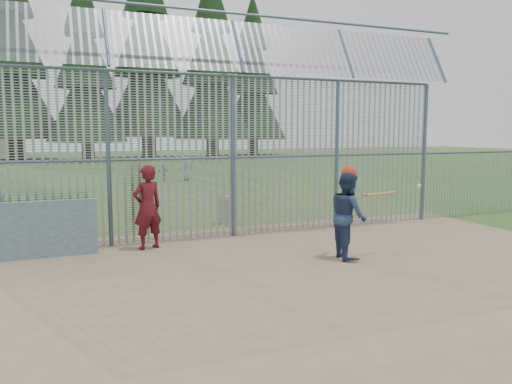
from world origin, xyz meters
name	(u,v)px	position (x,y,z in m)	size (l,w,h in m)	color
ground	(296,272)	(0.00, 0.00, 0.00)	(120.00, 120.00, 0.00)	#2D511E
dirt_infield	(309,278)	(0.00, -0.50, 0.01)	(14.00, 10.00, 0.02)	#756047
dugout_wall	(34,230)	(-4.60, 2.90, 0.62)	(2.50, 0.12, 1.20)	#38566B
batter	(348,215)	(1.43, 0.47, 0.92)	(0.88, 0.68, 1.81)	navy
onlooker	(147,207)	(-2.26, 2.88, 0.96)	(0.69, 0.45, 1.89)	maroon
bg_kid_standing	(187,167)	(2.56, 17.92, 0.76)	(0.74, 0.48, 1.51)	slate
bg_kid_seated	(163,173)	(1.19, 17.50, 0.48)	(0.56, 0.23, 0.96)	slate
batting_gear	(355,176)	(1.57, 0.44, 1.73)	(1.78, 0.45, 0.65)	#B93018
trash_can	(227,211)	(0.43, 5.20, 0.38)	(0.56, 0.56, 0.82)	gray
backstop_fence	(299,142)	(1.81, 3.43, 2.36)	(20.09, 0.81, 5.30)	#47566B
conifer_row	(115,44)	(1.93, 41.51, 10.83)	(38.48, 12.26, 20.20)	#332319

